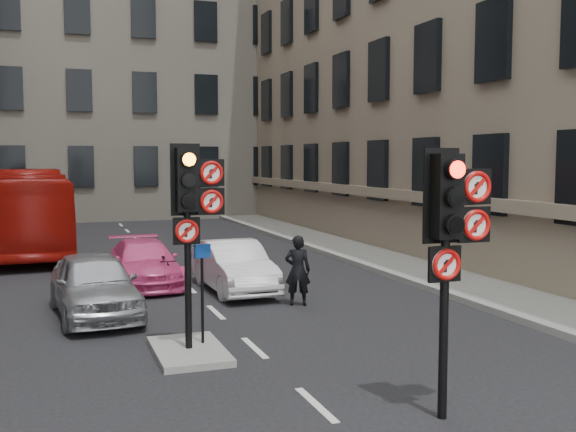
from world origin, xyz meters
TOP-DOWN VIEW (x-y plane):
  - pavement_right at (7.20, 12.00)m, footprint 3.00×50.00m
  - centre_island at (-1.20, 5.00)m, footprint 1.20×2.00m
  - building_far at (0.00, 38.00)m, footprint 30.00×14.00m
  - signal_near at (1.49, 0.99)m, footprint 0.91×0.40m
  - signal_far at (-1.11, 4.99)m, footprint 0.91×0.40m
  - car_silver at (-2.57, 8.55)m, footprint 1.98×4.22m
  - car_white at (1.02, 10.26)m, footprint 1.46×3.96m
  - car_pink at (-1.06, 11.91)m, footprint 1.79×4.18m
  - bus_red at (-4.26, 20.14)m, footprint 3.12×11.05m
  - motorcycle at (-0.64, 10.86)m, footprint 0.48×1.48m
  - motorcyclist at (1.99, 8.10)m, footprint 0.71×0.61m
  - info_sign at (-0.90, 5.22)m, footprint 0.31×0.12m

SIDE VIEW (x-z plane):
  - centre_island at x=-1.20m, z-range 0.00..0.12m
  - pavement_right at x=7.20m, z-range 0.00..0.16m
  - motorcycle at x=-0.64m, z-range 0.00..0.88m
  - car_pink at x=-1.06m, z-range 0.00..1.20m
  - car_white at x=1.02m, z-range 0.00..1.29m
  - car_silver at x=-2.57m, z-range 0.00..1.40m
  - motorcyclist at x=1.99m, z-range 0.00..1.65m
  - info_sign at x=-0.90m, z-range 0.38..2.18m
  - bus_red at x=-4.26m, z-range 0.00..3.05m
  - signal_near at x=1.49m, z-range 0.79..4.37m
  - signal_far at x=-1.11m, z-range 0.91..4.49m
  - building_far at x=0.00m, z-range 0.00..20.00m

